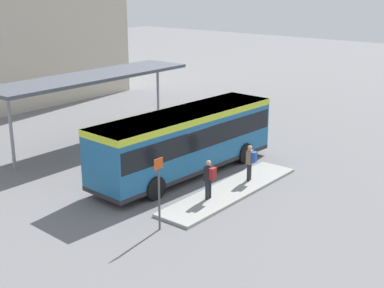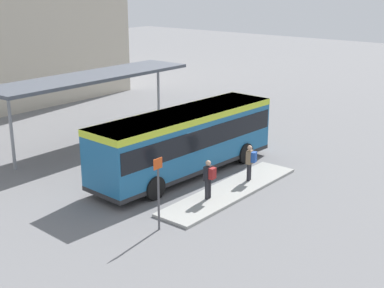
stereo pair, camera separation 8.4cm
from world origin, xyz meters
name	(u,v)px [view 1 (the left image)]	position (x,y,z in m)	size (l,w,h in m)	color
ground_plane	(185,174)	(0.00, 0.00, 0.00)	(120.00, 120.00, 0.00)	slate
curb_island	(231,191)	(-0.51, -3.03, 0.06)	(8.12, 1.80, 0.12)	#9E9E99
city_bus	(185,138)	(0.01, 0.00, 1.78)	(10.37, 3.00, 3.04)	#1E6093
pedestrian_waiting	(250,161)	(0.94, -3.07, 1.08)	(0.45, 0.50, 1.67)	#232328
pedestrian_companion	(209,177)	(-1.94, -2.92, 1.09)	(0.42, 0.44, 1.69)	#232328
bicycle_green	(217,126)	(6.96, 3.25, 0.34)	(0.48, 1.53, 0.67)	black
bicycle_white	(209,123)	(7.20, 4.04, 0.36)	(0.48, 1.68, 0.73)	black
bicycle_red	(199,120)	(7.19, 4.83, 0.38)	(0.48, 1.77, 0.76)	black
station_shelter	(92,78)	(0.40, 6.88, 3.83)	(12.27, 2.98, 3.97)	#4C515B
platform_sign	(159,191)	(-5.20, -3.09, 1.56)	(0.44, 0.08, 2.80)	#4C4C51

